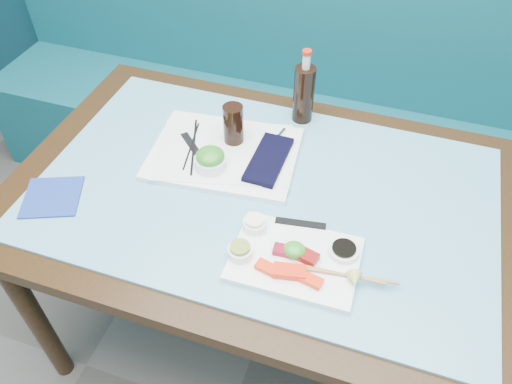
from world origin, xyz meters
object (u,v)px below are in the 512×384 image
(sashimi_plate, at_px, (295,259))
(seaweed_bowl, at_px, (211,163))
(cola_bottle_body, at_px, (304,94))
(blue_napkin, at_px, (52,197))
(dining_table, at_px, (263,212))
(cola_glass, at_px, (233,124))
(serving_tray, at_px, (224,154))
(booth_bench, at_px, (322,122))

(sashimi_plate, xyz_separation_m, seaweed_bowl, (-0.31, 0.22, 0.03))
(cola_bottle_body, relative_size, blue_napkin, 1.24)
(dining_table, bearing_deg, cola_glass, 133.32)
(cola_bottle_body, bearing_deg, dining_table, -92.71)
(cola_glass, bearing_deg, dining_table, -46.68)
(cola_bottle_body, bearing_deg, seaweed_bowl, -119.21)
(sashimi_plate, height_order, serving_tray, same)
(dining_table, relative_size, cola_glass, 11.52)
(serving_tray, relative_size, seaweed_bowl, 4.71)
(dining_table, xyz_separation_m, cola_glass, (-0.14, 0.15, 0.17))
(cola_glass, bearing_deg, serving_tray, -100.30)
(dining_table, xyz_separation_m, serving_tray, (-0.15, 0.10, 0.10))
(seaweed_bowl, bearing_deg, cola_bottle_body, 60.79)
(sashimi_plate, height_order, blue_napkin, sashimi_plate)
(seaweed_bowl, distance_m, blue_napkin, 0.43)
(booth_bench, xyz_separation_m, serving_tray, (-0.15, -0.74, 0.39))
(sashimi_plate, bearing_deg, cola_bottle_body, 101.95)
(dining_table, height_order, cola_glass, cola_glass)
(cola_glass, xyz_separation_m, cola_bottle_body, (0.16, 0.19, 0.01))
(booth_bench, distance_m, sashimi_plate, 1.12)
(dining_table, xyz_separation_m, cola_bottle_body, (0.02, 0.34, 0.18))
(booth_bench, bearing_deg, blue_napkin, -116.63)
(booth_bench, relative_size, dining_table, 2.14)
(seaweed_bowl, height_order, blue_napkin, seaweed_bowl)
(seaweed_bowl, bearing_deg, cola_glass, 81.25)
(dining_table, height_order, sashimi_plate, sashimi_plate)
(booth_bench, height_order, cola_bottle_body, booth_bench)
(sashimi_plate, bearing_deg, seaweed_bowl, 142.37)
(dining_table, distance_m, blue_napkin, 0.57)
(seaweed_bowl, relative_size, cola_bottle_body, 0.49)
(dining_table, bearing_deg, booth_bench, 90.00)
(cola_glass, bearing_deg, blue_napkin, -136.85)
(dining_table, bearing_deg, cola_bottle_body, 87.29)
(sashimi_plate, bearing_deg, cola_glass, 127.53)
(sashimi_plate, bearing_deg, dining_table, 123.84)
(booth_bench, height_order, cola_glass, booth_bench)
(booth_bench, distance_m, serving_tray, 0.85)
(seaweed_bowl, height_order, cola_glass, cola_glass)
(sashimi_plate, bearing_deg, serving_tray, 133.30)
(serving_tray, bearing_deg, sashimi_plate, -51.09)
(seaweed_bowl, bearing_deg, booth_bench, 78.83)
(cola_glass, bearing_deg, sashimi_plate, -51.15)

